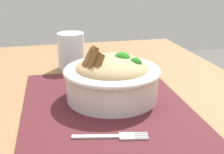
# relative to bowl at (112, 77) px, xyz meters

# --- Properties ---
(table) EXTENTS (1.16, 0.81, 0.77)m
(table) POSITION_rel_bowl_xyz_m (0.02, -0.04, -0.14)
(table) COLOR olive
(table) RESTS_ON ground_plane
(placemat) EXTENTS (0.46, 0.36, 0.00)m
(placemat) POSITION_rel_bowl_xyz_m (0.04, -0.02, -0.05)
(placemat) COLOR #47191E
(placemat) RESTS_ON table
(bowl) EXTENTS (0.21, 0.21, 0.12)m
(bowl) POSITION_rel_bowl_xyz_m (0.00, 0.00, 0.00)
(bowl) COLOR silver
(bowl) RESTS_ON placemat
(fork) EXTENTS (0.04, 0.13, 0.00)m
(fork) POSITION_rel_bowl_xyz_m (0.16, -0.03, -0.05)
(fork) COLOR silver
(fork) RESTS_ON placemat
(drinking_glass) EXTENTS (0.08, 0.08, 0.11)m
(drinking_glass) POSITION_rel_bowl_xyz_m (-0.24, -0.07, -0.01)
(drinking_glass) COLOR silver
(drinking_glass) RESTS_ON table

